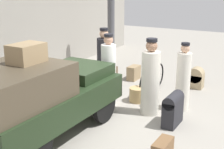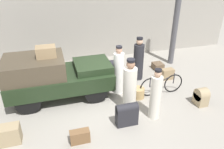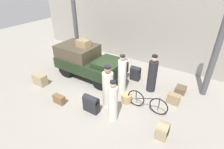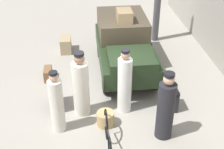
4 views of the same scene
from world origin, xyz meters
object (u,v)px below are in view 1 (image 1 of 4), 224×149
Objects in this scene: porter_lifting_near_truck at (104,61)px; trunk_on_truck_roof at (27,53)px; suitcase_small_leather at (109,71)px; truck at (37,96)px; bicycle at (152,79)px; trunk_wicker_pale at (134,73)px; porter_with_bicycle at (150,80)px; trunk_barrel_dark at (70,81)px; porter_carrying_trunk at (109,73)px; wicker_basket at (138,95)px; trunk_umber_medium at (196,78)px; porter_standing_middle at (183,80)px; trunk_large_brown at (173,108)px.

trunk_on_truck_roof reaches higher than porter_lifting_near_truck.
truck is at bearing -166.76° from suitcase_small_leather.
truck is 3.45m from porter_lifting_near_truck.
truck is 7.50× the size of suitcase_small_leather.
truck is at bearing 0.00° from trunk_on_truck_roof.
bicycle is 0.95× the size of porter_lifting_near_truck.
porter_with_bicycle is at bearing -145.83° from trunk_wicker_pale.
trunk_barrel_dark is at bearing 88.33° from porter_with_bicycle.
trunk_barrel_dark is at bearing 158.50° from trunk_wicker_pale.
trunk_on_truck_roof is at bearing 172.70° from porter_carrying_trunk.
bicycle is at bearing -13.38° from truck.
porter_with_bicycle is 3.82× the size of suitcase_small_leather.
trunk_wicker_pale is (4.59, 0.10, -0.68)m from truck.
bicycle reaches higher than wicker_basket.
wicker_basket reaches higher than suitcase_small_leather.
suitcase_small_leather is 3.01m from trunk_umber_medium.
trunk_umber_medium is at bearing -21.00° from trunk_on_truck_roof.
porter_carrying_trunk reaches higher than porter_lifting_near_truck.
trunk_umber_medium is 0.98× the size of trunk_on_truck_roof.
suitcase_small_leather is at bearing 25.12° from porter_lifting_near_truck.
bicycle is at bearing -75.15° from porter_lifting_near_truck.
suitcase_small_leather is at bearing 61.03° from porter_standing_middle.
porter_lifting_near_truck is at bearing 68.40° from wicker_basket.
wicker_basket is 0.89× the size of trunk_wicker_pale.
trunk_umber_medium is at bearing -60.36° from porter_lifting_near_truck.
porter_with_bicycle reaches higher than bicycle.
truck is 3.92m from bicycle.
truck reaches higher than trunk_umber_medium.
trunk_barrel_dark is 1.50× the size of trunk_wicker_pale.
wicker_basket is at bearing 92.28° from porter_standing_middle.
porter_with_bicycle reaches higher than wicker_basket.
porter_carrying_trunk is 1.87m from porter_standing_middle.
wicker_basket is at bearing -16.23° from trunk_on_truck_roof.
trunk_wicker_pale is 0.81× the size of trunk_umber_medium.
truck is 4.76× the size of trunk_barrel_dark.
bicycle reaches higher than suitcase_small_leather.
trunk_large_brown is 3.35m from trunk_on_truck_roof.
porter_carrying_trunk is 3.65× the size of trunk_wicker_pale.
trunk_umber_medium is at bearing 5.30° from porter_standing_middle.
trunk_large_brown is (-1.84, -1.27, 0.01)m from bicycle.
porter_with_bicycle is at bearing -134.37° from wicker_basket.
porter_lifting_near_truck is at bearing 78.98° from porter_standing_middle.
bicycle is 0.92× the size of porter_carrying_trunk.
truck is 2.60m from trunk_barrel_dark.
wicker_basket is at bearing -17.17° from truck.
porter_standing_middle is at bearing -126.70° from bicycle.
bicycle is 1.01× the size of porter_standing_middle.
porter_standing_middle reaches higher than truck.
porter_carrying_trunk is at bearing 158.73° from bicycle.
porter_standing_middle is at bearing -33.98° from trunk_on_truck_roof.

